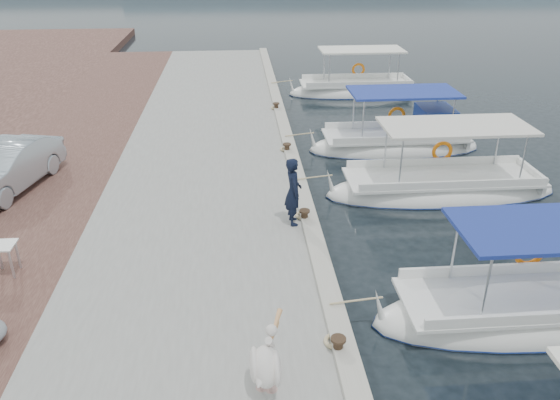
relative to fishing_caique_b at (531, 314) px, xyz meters
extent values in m
plane|color=black|center=(-3.97, 2.27, -0.13)|extent=(400.00, 400.00, 0.00)
cube|color=gray|center=(-6.97, 7.27, 0.12)|extent=(6.00, 40.00, 0.50)
cube|color=#A9A596|center=(-4.19, 7.27, 0.43)|extent=(0.44, 40.00, 0.12)
cube|color=#4E2F29|center=(-11.97, 7.27, 0.12)|extent=(4.00, 40.00, 0.50)
ellipsoid|color=white|center=(-0.01, 0.00, -0.08)|extent=(6.74, 2.09, 1.30)
ellipsoid|color=navy|center=(-0.01, 0.00, -0.10)|extent=(6.77, 2.13, 0.22)
cube|color=white|center=(-0.01, 0.00, 0.42)|extent=(5.52, 1.80, 0.08)
cylinder|color=silver|center=(-1.52, -0.79, 1.22)|extent=(0.05, 0.05, 1.60)
torus|color=orange|center=(0.29, 0.99, 0.87)|extent=(0.68, 0.12, 0.68)
ellipsoid|color=white|center=(0.24, 6.15, -0.08)|extent=(7.23, 2.20, 1.30)
ellipsoid|color=navy|center=(0.24, 6.15, -0.10)|extent=(7.26, 2.25, 0.22)
cube|color=white|center=(0.24, 6.15, 0.42)|extent=(5.93, 1.90, 0.08)
cube|color=silver|center=(0.42, 6.15, 2.06)|extent=(4.34, 2.03, 0.08)
cylinder|color=silver|center=(-1.38, 5.32, 1.22)|extent=(0.05, 0.05, 1.60)
torus|color=orange|center=(0.54, 7.20, 0.87)|extent=(0.68, 0.12, 0.68)
ellipsoid|color=white|center=(-0.17, 10.05, -0.08)|extent=(6.40, 2.16, 1.30)
ellipsoid|color=navy|center=(-0.17, 10.05, -0.10)|extent=(6.43, 2.20, 0.22)
cube|color=white|center=(-0.17, 10.05, 0.42)|extent=(5.24, 1.85, 0.08)
cube|color=#1E3297|center=(-0.02, 10.05, 2.06)|extent=(3.84, 1.98, 0.08)
cylinder|color=silver|center=(-1.61, 9.24, 1.22)|extent=(0.05, 0.05, 1.60)
torus|color=orange|center=(0.13, 11.07, 0.87)|extent=(0.68, 0.12, 0.68)
cube|color=navy|center=(1.26, 10.05, 0.97)|extent=(1.20, 1.51, 1.00)
ellipsoid|color=white|center=(0.00, 17.95, -0.08)|extent=(6.75, 2.11, 1.30)
ellipsoid|color=navy|center=(0.00, 17.95, -0.10)|extent=(6.78, 2.15, 0.22)
cube|color=white|center=(0.00, 17.95, 0.42)|extent=(5.53, 1.82, 0.08)
cube|color=white|center=(0.17, 17.95, 2.06)|extent=(4.05, 1.94, 0.08)
cylinder|color=silver|center=(-1.52, 17.16, 1.22)|extent=(0.05, 0.05, 1.60)
torus|color=orange|center=(0.30, 18.95, 0.87)|extent=(0.68, 0.12, 0.68)
cylinder|color=black|center=(-4.32, -1.23, 0.52)|extent=(0.18, 0.18, 0.30)
cylinder|color=black|center=(-4.32, -1.23, 0.67)|extent=(0.28, 0.28, 0.05)
cylinder|color=black|center=(-4.32, 3.77, 0.52)|extent=(0.18, 0.18, 0.30)
cylinder|color=black|center=(-4.32, 3.77, 0.67)|extent=(0.28, 0.28, 0.05)
cylinder|color=black|center=(-4.32, 8.77, 0.52)|extent=(0.18, 0.18, 0.30)
cylinder|color=black|center=(-4.32, 8.77, 0.67)|extent=(0.28, 0.28, 0.05)
cylinder|color=black|center=(-4.32, 13.77, 0.52)|extent=(0.18, 0.18, 0.30)
cylinder|color=black|center=(-4.32, 13.77, 0.67)|extent=(0.28, 0.28, 0.05)
cylinder|color=tan|center=(-5.74, -2.02, 0.54)|extent=(0.05, 0.05, 0.32)
cylinder|color=tan|center=(-5.59, -2.07, 0.54)|extent=(0.05, 0.05, 0.32)
ellipsoid|color=silver|center=(-5.66, -2.04, 0.89)|extent=(0.68, 0.87, 0.60)
cylinder|color=silver|center=(-5.57, -1.78, 1.15)|extent=(0.21, 0.30, 0.32)
sphere|color=silver|center=(-5.54, -1.69, 1.33)|extent=(0.20, 0.20, 0.20)
cone|color=#EAA566|center=(-5.45, -1.41, 1.24)|extent=(0.28, 0.58, 0.23)
imported|color=black|center=(-4.63, 3.72, 1.27)|extent=(0.48, 0.69, 1.79)
imported|color=#A8B5C0|center=(-12.72, 6.46, 1.06)|extent=(2.39, 4.36, 1.36)
cylinder|color=silver|center=(-10.97, 1.68, 0.72)|extent=(0.06, 0.06, 0.70)
cylinder|color=silver|center=(-10.97, 2.08, 0.72)|extent=(0.06, 0.06, 0.70)
cube|color=white|center=(-11.17, 1.88, 1.09)|extent=(0.55, 0.55, 0.03)
camera|label=1|loc=(-5.97, -8.74, 7.16)|focal=35.00mm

